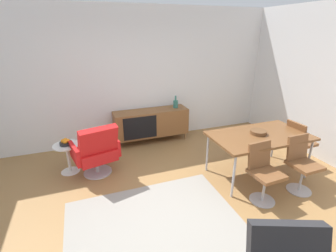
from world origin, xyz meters
TOP-DOWN VIEW (x-y plane):
  - ground_plane at (0.00, 0.00)m, footprint 8.32×8.32m
  - wall_back at (0.00, 2.60)m, footprint 6.80×0.12m
  - sideboard at (0.34, 2.30)m, footprint 1.60×0.45m
  - vase_cobalt at (0.91, 2.30)m, footprint 0.11×0.11m
  - dining_table at (1.63, 0.40)m, footprint 1.60×0.90m
  - wooden_bowl_on_table at (1.63, 0.44)m, footprint 0.26×0.26m
  - dining_chair_far_end at (2.52, 0.40)m, footprint 0.44×0.42m
  - dining_chair_front_right at (1.98, -0.16)m, footprint 0.41×0.43m
  - dining_chair_front_left at (1.28, -0.16)m, footprint 0.42×0.44m
  - lounge_chair_red at (-0.89, 1.31)m, footprint 0.82×0.78m
  - side_table_round at (-1.36, 1.58)m, footprint 0.44×0.44m
  - fruit_bowl at (-1.36, 1.58)m, footprint 0.20×0.20m
  - area_rug at (-0.33, -0.16)m, footprint 2.20×1.70m

SIDE VIEW (x-z plane):
  - ground_plane at x=0.00m, z-range 0.00..0.00m
  - area_rug at x=-0.33m, z-range 0.00..0.01m
  - side_table_round at x=-1.36m, z-range 0.06..0.58m
  - sideboard at x=0.34m, z-range 0.08..0.80m
  - lounge_chair_red at x=-0.89m, z-range -0.01..0.94m
  - dining_chair_far_end at x=2.52m, z-range 0.04..0.90m
  - dining_chair_front_right at x=1.98m, z-range 0.04..0.90m
  - dining_chair_front_left at x=1.28m, z-range 0.04..0.90m
  - fruit_bowl at x=-1.36m, z-range 0.51..0.62m
  - dining_table at x=1.63m, z-range 0.33..1.07m
  - wooden_bowl_on_table at x=1.63m, z-range 0.74..0.80m
  - vase_cobalt at x=0.91m, z-range 0.68..0.95m
  - wall_back at x=0.00m, z-range 0.00..2.80m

